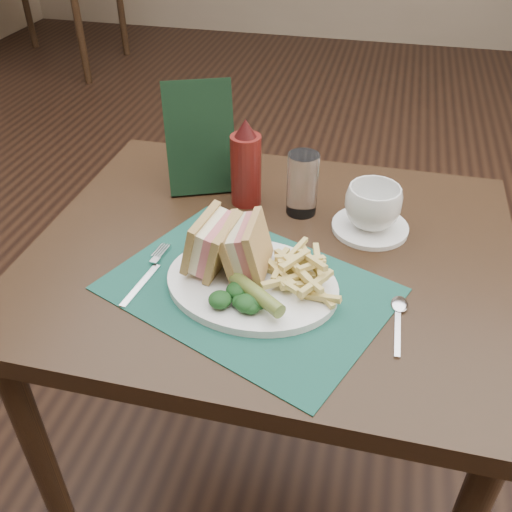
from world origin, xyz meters
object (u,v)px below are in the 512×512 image
at_px(plate, 252,284).
at_px(sandwich_half_b, 234,245).
at_px(placemat, 249,289).
at_px(saucer, 370,227).
at_px(sandwich_half_a, 201,240).
at_px(check_presenter, 200,138).
at_px(coffee_cup, 373,207).
at_px(table_main, 270,380).
at_px(drinking_glass, 302,184).
at_px(table_bg_left, 49,10).
at_px(ketchup_bottle, 246,162).

distance_m(plate, sandwich_half_b, 0.07).
height_order(placemat, saucer, saucer).
bearing_deg(saucer, sandwich_half_b, -136.59).
relative_size(sandwich_half_a, check_presenter, 0.44).
height_order(sandwich_half_a, coffee_cup, sandwich_half_a).
height_order(table_main, drinking_glass, drinking_glass).
height_order(plate, sandwich_half_b, sandwich_half_b).
distance_m(sandwich_half_b, drinking_glass, 0.25).
relative_size(sandwich_half_a, coffee_cup, 0.97).
distance_m(placemat, plate, 0.01).
distance_m(sandwich_half_a, saucer, 0.35).
xyz_separation_m(table_bg_left, sandwich_half_b, (2.17, -3.01, 0.44)).
height_order(sandwich_half_a, drinking_glass, drinking_glass).
height_order(table_main, placemat, placemat).
height_order(sandwich_half_b, coffee_cup, sandwich_half_b).
bearing_deg(placemat, sandwich_half_b, 139.20).
relative_size(table_main, placemat, 1.97).
bearing_deg(check_presenter, table_main, -66.74).
xyz_separation_m(plate, saucer, (0.18, 0.23, -0.00)).
bearing_deg(sandwich_half_a, sandwich_half_b, 6.83).
xyz_separation_m(placemat, drinking_glass, (0.04, 0.27, 0.06)).
distance_m(table_main, coffee_cup, 0.47).
distance_m(table_bg_left, plate, 3.77).
relative_size(sandwich_half_a, sandwich_half_b, 1.02).
bearing_deg(coffee_cup, table_main, -148.71).
xyz_separation_m(placemat, saucer, (0.19, 0.23, 0.00)).
bearing_deg(ketchup_bottle, plate, -73.69).
xyz_separation_m(saucer, drinking_glass, (-0.14, 0.03, 0.06)).
height_order(table_bg_left, sandwich_half_a, sandwich_half_a).
height_order(plate, ketchup_bottle, ketchup_bottle).
distance_m(placemat, coffee_cup, 0.30).
relative_size(saucer, coffee_cup, 1.39).
relative_size(table_main, table_bg_left, 1.00).
bearing_deg(coffee_cup, check_presenter, 166.88).
bearing_deg(saucer, drinking_glass, 167.27).
xyz_separation_m(sandwich_half_b, ketchup_bottle, (-0.04, 0.25, 0.02)).
height_order(plate, drinking_glass, drinking_glass).
relative_size(drinking_glass, ketchup_bottle, 0.70).
distance_m(drinking_glass, ketchup_bottle, 0.12).
bearing_deg(table_main, sandwich_half_b, -114.01).
bearing_deg(table_bg_left, coffee_cup, -49.46).
relative_size(table_main, plate, 3.00).
height_order(table_bg_left, plate, plate).
relative_size(sandwich_half_b, check_presenter, 0.44).
height_order(table_bg_left, check_presenter, check_presenter).
height_order(sandwich_half_b, ketchup_bottle, ketchup_bottle).
xyz_separation_m(sandwich_half_a, saucer, (0.28, 0.21, -0.06)).
bearing_deg(check_presenter, table_bg_left, 103.97).
height_order(plate, check_presenter, check_presenter).
height_order(table_bg_left, saucer, saucer).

